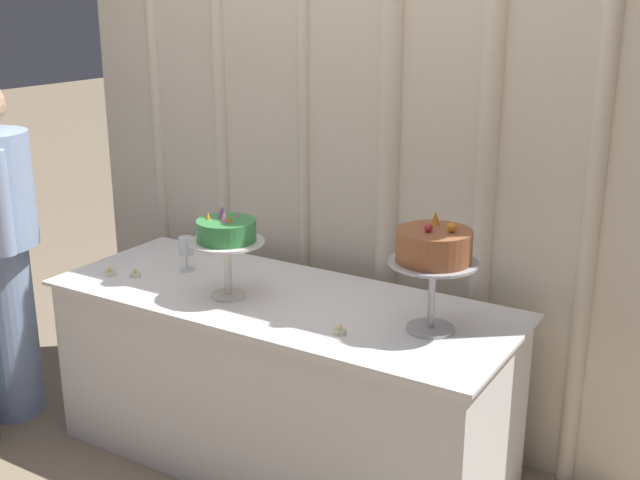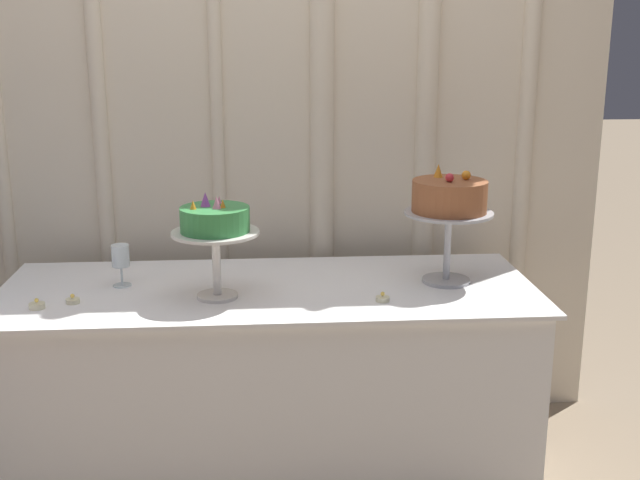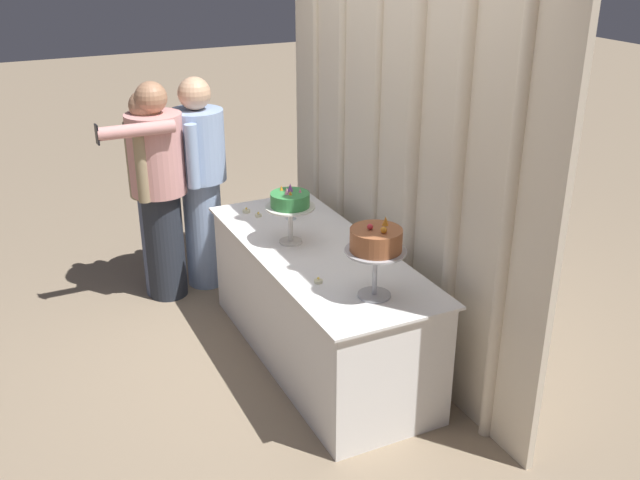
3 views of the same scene
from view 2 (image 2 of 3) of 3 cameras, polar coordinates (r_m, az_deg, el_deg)
The scene contains 8 objects.
draped_curtain at distance 3.13m, azimuth -3.41°, elevation 12.53°, with size 2.73×0.16×2.76m.
cake_table at distance 2.91m, azimuth -3.64°, elevation -10.18°, with size 1.87×0.73×0.72m.
cake_display_nearleft at distance 2.61m, azimuth -7.58°, elevation 1.04°, with size 0.29×0.29×0.36m.
cake_display_nearright at distance 2.79m, azimuth 9.30°, elevation 2.74°, with size 0.31×0.31×0.41m.
wine_glass at distance 2.84m, azimuth -14.18°, elevation -1.23°, with size 0.06×0.06×0.15m.
tealight_far_left at distance 2.71m, azimuth -19.73°, elevation -4.47°, with size 0.05×0.05×0.03m.
tealight_near_left at distance 2.73m, azimuth -17.40°, elevation -4.18°, with size 0.05×0.05×0.03m.
tealight_near_right at distance 2.63m, azimuth 4.53°, elevation -4.23°, with size 0.05×0.05×0.03m.
Camera 2 is at (-0.02, -2.54, 1.59)m, focal length 44.39 mm.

